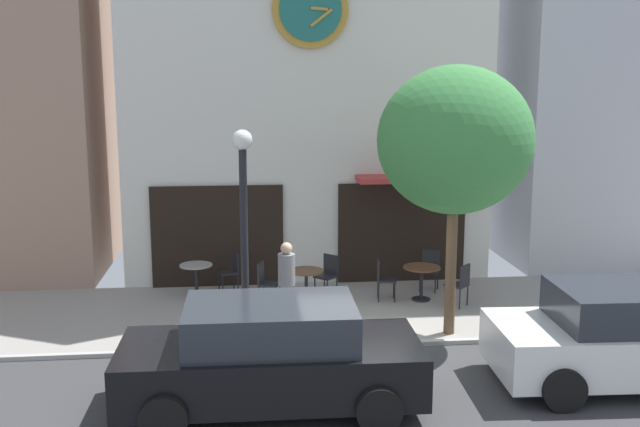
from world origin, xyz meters
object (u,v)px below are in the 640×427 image
(street_tree, at_px, (455,141))
(parked_car_black, at_px, (271,357))
(cafe_chair_corner, at_px, (430,267))
(cafe_chair_facing_wall, at_px, (265,280))
(cafe_table_leftmost, at_px, (306,280))
(cafe_table_rightmost, at_px, (422,275))
(cafe_table_center, at_px, (196,274))
(cafe_chair_left_end, at_px, (232,269))
(cafe_chair_mid_row, at_px, (460,282))
(street_lamp, at_px, (244,233))
(cafe_chair_by_entrance, at_px, (383,276))
(cafe_chair_near_lamp, at_px, (328,272))
(pedestrian_grey, at_px, (287,284))
(parked_car_white, at_px, (633,336))

(street_tree, height_order, parked_car_black, street_tree)
(cafe_chair_corner, xyz_separation_m, parked_car_black, (-3.74, -5.55, 0.23))
(cafe_chair_corner, bearing_deg, cafe_chair_facing_wall, -169.14)
(cafe_table_leftmost, bearing_deg, cafe_table_rightmost, 3.04)
(street_tree, distance_m, cafe_chair_corner, 4.15)
(cafe_table_center, height_order, cafe_table_leftmost, cafe_table_leftmost)
(cafe_table_leftmost, height_order, cafe_chair_facing_wall, cafe_chair_facing_wall)
(cafe_table_leftmost, xyz_separation_m, cafe_chair_corner, (2.83, 0.85, -0.01))
(cafe_chair_left_end, relative_size, cafe_chair_mid_row, 1.00)
(cafe_chair_left_end, bearing_deg, cafe_chair_mid_row, -18.10)
(street_lamp, height_order, cafe_chair_by_entrance, street_lamp)
(cafe_chair_near_lamp, bearing_deg, cafe_table_leftmost, -129.95)
(street_lamp, distance_m, cafe_table_rightmost, 4.37)
(street_lamp, height_order, cafe_table_leftmost, street_lamp)
(cafe_chair_by_entrance, bearing_deg, street_tree, -68.10)
(street_lamp, relative_size, cafe_table_leftmost, 5.02)
(cafe_chair_near_lamp, relative_size, pedestrian_grey, 0.54)
(cafe_table_center, bearing_deg, cafe_chair_mid_row, -12.54)
(cafe_table_center, xyz_separation_m, parked_car_white, (7.00, -5.23, 0.25))
(cafe_chair_left_end, bearing_deg, pedestrian_grey, -67.00)
(cafe_chair_near_lamp, xyz_separation_m, cafe_chair_by_entrance, (1.11, -0.44, 0.00))
(cafe_chair_left_end, distance_m, pedestrian_grey, 2.76)
(cafe_chair_left_end, bearing_deg, street_tree, -37.20)
(cafe_table_center, bearing_deg, parked_car_black, -75.68)
(cafe_chair_left_end, relative_size, parked_car_white, 0.21)
(street_tree, height_order, cafe_table_rightmost, street_tree)
(cafe_table_rightmost, bearing_deg, cafe_chair_near_lamp, 165.47)
(cafe_chair_facing_wall, bearing_deg, cafe_table_leftmost, -9.97)
(street_tree, relative_size, cafe_table_rightmost, 6.20)
(street_tree, xyz_separation_m, cafe_table_leftmost, (-2.50, 1.94, -3.04))
(street_tree, height_order, pedestrian_grey, street_tree)
(cafe_table_leftmost, distance_m, pedestrian_grey, 1.50)
(street_lamp, distance_m, street_tree, 4.11)
(cafe_chair_left_end, xyz_separation_m, parked_car_white, (6.24, -5.56, 0.23))
(street_lamp, bearing_deg, cafe_chair_by_entrance, 33.00)
(cafe_chair_facing_wall, height_order, cafe_chair_mid_row, same)
(parked_car_black, bearing_deg, cafe_table_leftmost, 79.14)
(pedestrian_grey, bearing_deg, cafe_table_rightmost, 27.12)
(street_tree, bearing_deg, cafe_table_center, 150.22)
(cafe_table_rightmost, xyz_separation_m, cafe_chair_corner, (0.36, 0.72, -0.02))
(street_tree, bearing_deg, cafe_chair_mid_row, 66.81)
(parked_car_white, bearing_deg, cafe_chair_left_end, 138.33)
(cafe_table_rightmost, xyz_separation_m, cafe_chair_by_entrance, (-0.83, 0.06, -0.02))
(street_lamp, relative_size, cafe_table_rightmost, 4.78)
(street_tree, distance_m, cafe_chair_by_entrance, 3.82)
(cafe_table_leftmost, bearing_deg, street_lamp, -126.67)
(cafe_chair_facing_wall, xyz_separation_m, cafe_chair_by_entrance, (2.49, 0.05, 0.00))
(cafe_chair_left_end, height_order, pedestrian_grey, pedestrian_grey)
(cafe_chair_corner, height_order, cafe_chair_near_lamp, same)
(cafe_table_rightmost, bearing_deg, parked_car_white, -64.00)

